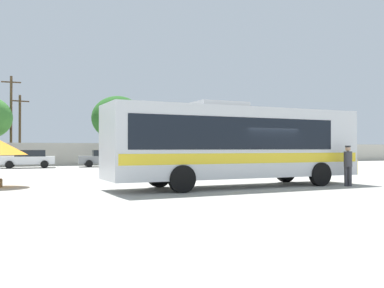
# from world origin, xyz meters

# --- Properties ---
(ground_plane) EXTENTS (300.00, 300.00, 0.00)m
(ground_plane) POSITION_xyz_m (0.00, 10.00, 0.00)
(ground_plane) COLOR #A3A099
(perimeter_wall) EXTENTS (80.00, 0.30, 2.16)m
(perimeter_wall) POSITION_xyz_m (0.00, 26.13, 1.08)
(perimeter_wall) COLOR #B2AD9E
(perimeter_wall) RESTS_ON ground_plane
(coach_bus_silver_yellow) EXTENTS (11.49, 2.90, 3.62)m
(coach_bus_silver_yellow) POSITION_xyz_m (-1.17, 0.28, 1.93)
(coach_bus_silver_yellow) COLOR silver
(coach_bus_silver_yellow) RESTS_ON ground_plane
(attendant_by_bus_door) EXTENTS (0.50, 0.50, 1.78)m
(attendant_by_bus_door) POSITION_xyz_m (3.59, -1.42, 1.02)
(attendant_by_bus_door) COLOR #38383D
(attendant_by_bus_door) RESTS_ON ground_plane
(parked_car_second_white) EXTENTS (4.50, 2.28, 1.51)m
(parked_car_second_white) POSITION_xyz_m (-8.43, 22.50, 0.80)
(parked_car_second_white) COLOR silver
(parked_car_second_white) RESTS_ON ground_plane
(parked_car_third_grey) EXTENTS (4.67, 2.31, 1.50)m
(parked_car_third_grey) POSITION_xyz_m (-2.00, 22.31, 0.80)
(parked_car_third_grey) COLOR slate
(parked_car_third_grey) RESTS_ON ground_plane
(utility_pole_near) EXTENTS (1.79, 0.49, 7.00)m
(utility_pole_near) POSITION_xyz_m (-8.90, 30.06, 3.68)
(utility_pole_near) COLOR #4C3823
(utility_pole_near) RESTS_ON ground_plane
(utility_pole_far) EXTENTS (1.80, 0.26, 8.74)m
(utility_pole_far) POSITION_xyz_m (-9.73, 29.21, 4.55)
(utility_pole_far) COLOR #4C3823
(utility_pole_far) RESTS_ON ground_plane
(roadside_tree_midright) EXTENTS (5.47, 5.47, 7.18)m
(roadside_tree_midright) POSITION_xyz_m (0.65, 28.31, 4.84)
(roadside_tree_midright) COLOR brown
(roadside_tree_midright) RESTS_ON ground_plane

